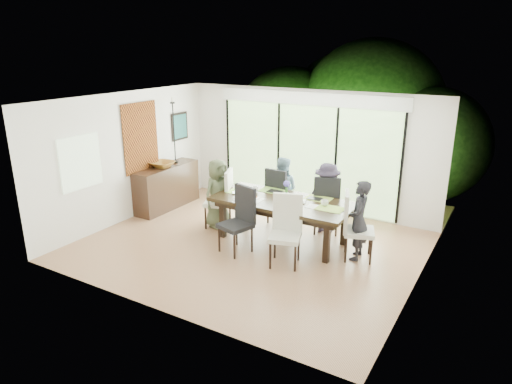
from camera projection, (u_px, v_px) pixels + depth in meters
The scene contains 62 objects.
floor at pixel (249, 246), 8.56m from camera, with size 6.00×5.00×0.01m, color brown.
ceiling at pixel (249, 100), 7.72m from camera, with size 6.00×5.00×0.01m, color white.
wall_back at pixel (307, 150), 10.19m from camera, with size 6.00×0.02×2.70m, color silver.
wall_front at pixel (151, 222), 6.08m from camera, with size 6.00×0.02×2.70m, color beige.
wall_left at pixel (127, 157), 9.59m from camera, with size 0.02×5.00×2.70m, color silver.
wall_right at pixel (424, 206), 6.68m from camera, with size 0.02×5.00×2.70m, color silver.
glass_doors at pixel (306, 157), 10.21m from camera, with size 4.20×0.02×2.30m, color #598C3F.
blinds_header at pixel (308, 98), 9.80m from camera, with size 4.40×0.06×0.28m, color white.
mullion_a at pixel (228, 147), 11.22m from camera, with size 0.05×0.04×2.30m, color black.
mullion_b at pixel (278, 154), 10.54m from camera, with size 0.05×0.04×2.30m, color black.
mullion_c at pixel (336, 161), 9.86m from camera, with size 0.05×0.04×2.30m, color black.
mullion_d at pixel (401, 170), 9.18m from camera, with size 0.05×0.04×2.30m, color black.
side_window at pixel (81, 162), 8.55m from camera, with size 0.02×0.90×1.00m, color #8CAD7F.
deck at pixel (320, 198), 11.36m from camera, with size 6.00×1.80×0.10m, color brown.
rail_top at pixel (333, 168), 11.83m from camera, with size 6.00×0.08×0.06m, color #4F3822.
foliage_left at pixel (289, 123), 13.24m from camera, with size 3.20×3.20×3.20m, color #14380F.
foliage_mid at pixel (371, 113), 12.56m from camera, with size 4.00×4.00×4.00m, color #14380F.
foliage_right at pixel (431, 145), 11.20m from camera, with size 2.80×2.80×2.80m, color #14380F.
foliage_far at pixel (345, 114), 13.67m from camera, with size 3.60×3.60×3.60m, color #14380F.
table_top at pixel (283, 202), 8.56m from camera, with size 2.65×1.22×0.07m, color black.
table_apron at pixel (283, 207), 8.59m from camera, with size 2.43×0.99×0.11m, color black.
table_leg_fl at pixel (223, 219), 8.86m from camera, with size 0.10×0.10×0.76m, color black.
table_leg_fr at pixel (327, 242), 7.81m from camera, with size 0.10×0.10×0.76m, color black.
table_leg_bl at pixel (246, 206), 9.56m from camera, with size 0.10×0.10×0.76m, color black.
table_leg_br at pixel (344, 226), 8.52m from camera, with size 0.10×0.10×0.76m, color black.
chair_left_end at pixel (218, 198), 9.34m from camera, with size 0.51×0.51×1.22m, color silver, non-canonical shape.
chair_right_end at pixel (359, 226), 7.89m from camera, with size 0.51×0.51×1.22m, color beige, non-canonical shape.
chair_far_left at pixel (282, 195), 9.53m from camera, with size 0.51×0.51×1.22m, color black, non-canonical shape.
chair_far_right at pixel (327, 203), 9.05m from camera, with size 0.51×0.51×1.22m, color black, non-canonical shape.
chair_near_left at pixel (235, 221), 8.15m from camera, with size 0.51×0.51×1.22m, color black, non-canonical shape.
chair_near_right at pixel (285, 232), 7.66m from camera, with size 0.51×0.51×1.22m, color silver, non-canonical shape.
person_left_end at pixel (218, 193), 9.30m from camera, with size 0.67×0.42×1.43m, color #485035.
person_right_end at pixel (359, 220), 7.87m from camera, with size 0.67×0.42×1.43m, color black.
person_far_left at pixel (282, 190), 9.48m from camera, with size 0.67×0.42×1.43m, color slate.
person_far_right at pixel (327, 198), 9.00m from camera, with size 0.67×0.42×1.43m, color #231C2A.
placemat_left at pixel (240, 192), 9.01m from camera, with size 0.49×0.35×0.01m, color #89BA42.
placemat_right at pixel (330, 209), 8.09m from camera, with size 0.49×0.35×0.01m, color #8EB03F.
placemat_far_l at pixel (272, 190), 9.09m from camera, with size 0.49×0.35×0.01m, color #78A73B.
placemat_far_r at pixel (318, 199), 8.61m from camera, with size 0.49×0.35×0.01m, color #95AF3E.
placemat_paper at pixel (249, 199), 8.57m from camera, with size 0.49×0.35×0.01m, color white.
tablet_far_l at pixel (275, 191), 9.00m from camera, with size 0.29×0.20×0.01m, color black.
tablet_far_r at pixel (315, 198), 8.59m from camera, with size 0.27×0.19×0.01m, color black.
papers at pixel (316, 207), 8.17m from camera, with size 0.33×0.24×0.00m, color white.
platter_base at pixel (249, 199), 8.56m from camera, with size 0.29×0.29×0.03m, color white.
platter_snacks at pixel (249, 198), 8.56m from camera, with size 0.22×0.22×0.02m, color #C04D16.
vase at pixel (286, 196), 8.54m from camera, with size 0.09×0.09×0.13m, color silver.
hyacinth_stems at pixel (287, 190), 8.50m from camera, with size 0.04×0.04×0.18m, color #337226.
hyacinth_blooms at pixel (287, 184), 8.47m from camera, with size 0.12×0.12×0.12m, color #5A4EC3.
laptop at pixel (242, 193), 8.87m from camera, with size 0.36×0.23×0.03m, color silver.
cup_a at pixel (255, 189), 8.99m from camera, with size 0.14×0.14×0.11m, color white.
cup_b at pixel (288, 200), 8.38m from camera, with size 0.11×0.11×0.10m, color white.
cup_c at pixel (325, 203), 8.23m from camera, with size 0.14×0.14×0.11m, color white.
book at pixel (296, 201), 8.47m from camera, with size 0.18×0.25×0.02m, color white.
sideboard at pixel (167, 187), 10.47m from camera, with size 0.49×1.74×0.98m, color black.
bowl at pixel (162, 164), 10.22m from camera, with size 0.52×0.52×0.13m, color brown.
candlestick_base at pixel (176, 162), 10.60m from camera, with size 0.11×0.11×0.04m, color black.
candlestick_shaft at pixel (174, 133), 10.39m from camera, with size 0.03×0.03×1.36m, color black.
candlestick_pan at pixel (172, 103), 10.18m from camera, with size 0.11×0.11×0.03m, color black.
candle at pixel (172, 100), 10.16m from camera, with size 0.04×0.04×0.11m, color silver.
tapestry at pixel (141, 138), 9.79m from camera, with size 0.02×1.00×1.50m, color #944315.
art_frame at pixel (180, 126), 10.84m from camera, with size 0.03×0.55×0.65m, color black.
art_canvas at pixel (180, 126), 10.83m from camera, with size 0.01×0.45×0.55m, color #174B4C.
Camera 1 is at (4.09, -6.67, 3.61)m, focal length 32.00 mm.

